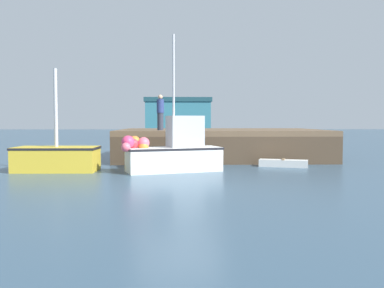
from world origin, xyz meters
The scene contains 7 objects.
ground centered at (0.00, 0.00, -0.05)m, with size 120.00×160.00×0.10m.
pier centered at (2.07, 8.38, 1.21)m, with size 10.11×6.70×1.47m.
fishing_boat_near_left centered at (-4.63, 3.51, 0.52)m, with size 3.10×1.51×3.86m.
fishing_boat_near_right centered at (-0.24, 3.35, 0.78)m, with size 3.81×2.29×5.11m.
rowboat centered at (4.31, 4.73, 0.15)m, with size 2.05×1.18×0.33m.
dockworker centered at (-0.89, 7.24, 2.30)m, with size 0.34×0.34×1.67m.
warehouse centered at (-0.15, 37.42, 2.33)m, with size 7.83×6.19×4.63m.
Camera 1 is at (0.00, -11.83, 1.90)m, focal length 37.82 mm.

